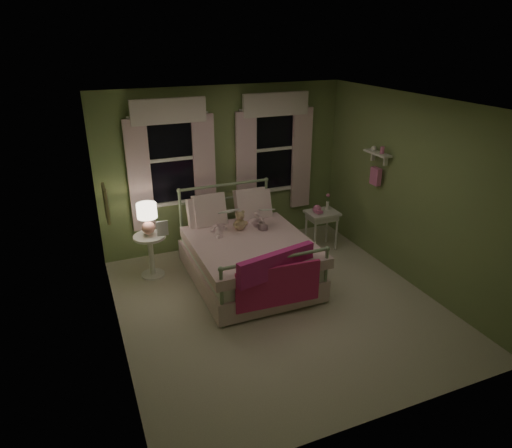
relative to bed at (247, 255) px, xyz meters
name	(u,v)px	position (x,y,z in m)	size (l,w,h in m)	color
room_shell	(280,214)	(0.12, -0.81, 0.92)	(4.20, 4.20, 4.20)	silver
bed	(247,255)	(0.00, 0.00, 0.00)	(1.58, 2.04, 1.18)	white
pink_throw	(277,273)	(0.00, -1.03, 0.23)	(1.10, 0.33, 0.71)	#D62986
child_left	(218,212)	(-0.28, 0.42, 0.54)	(0.26, 0.17, 0.72)	#F7D1DD
child_right	(254,207)	(0.28, 0.42, 0.53)	(0.34, 0.26, 0.70)	#F7D1DD
book_left	(223,216)	(-0.28, 0.17, 0.58)	(0.20, 0.27, 0.03)	beige
book_right	(260,213)	(0.28, 0.17, 0.54)	(0.20, 0.27, 0.02)	beige
teddy_bear	(240,222)	(0.00, 0.26, 0.41)	(0.23, 0.18, 0.31)	tan
nightstand_left	(151,250)	(-1.26, 0.61, 0.03)	(0.46, 0.46, 0.65)	white
table_lamp	(147,216)	(-1.26, 0.61, 0.57)	(0.28, 0.28, 0.46)	#E89789
book_nightstand	(157,236)	(-1.16, 0.53, 0.27)	(0.16, 0.22, 0.02)	beige
nightstand_right	(322,217)	(1.50, 0.47, 0.17)	(0.50, 0.40, 0.64)	white
pink_toy	(317,209)	(1.40, 0.47, 0.32)	(0.14, 0.18, 0.14)	pink
bud_vase	(328,202)	(1.62, 0.52, 0.41)	(0.06, 0.06, 0.28)	white
window_left	(171,155)	(-0.73, 1.22, 1.24)	(1.34, 0.13, 1.96)	black
window_right	(274,145)	(0.97, 1.22, 1.24)	(1.34, 0.13, 1.96)	black
wall_shelf	(377,165)	(2.02, -0.11, 1.14)	(0.15, 0.50, 0.60)	white
framed_picture	(106,204)	(-1.82, -0.21, 1.12)	(0.03, 0.32, 0.42)	beige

